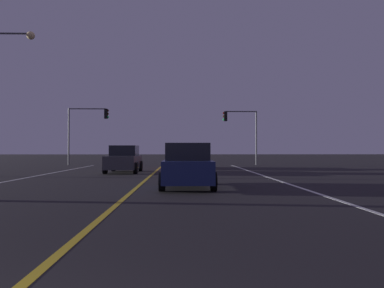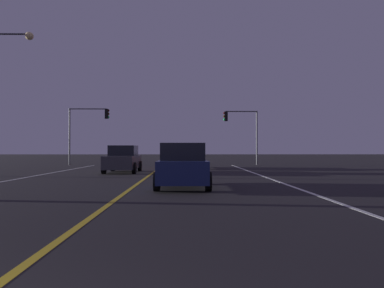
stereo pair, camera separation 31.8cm
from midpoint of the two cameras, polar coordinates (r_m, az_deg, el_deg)
The scene contains 9 objects.
lane_edge_right at distance 15.13m, azimuth 15.86°, elevation -6.34°, with size 0.16×38.30×0.01m, color silver.
lane_center_divider at distance 14.61m, azimuth -8.45°, elevation -6.56°, with size 0.16×38.30×0.01m, color gold.
car_lead_same_lane at distance 14.23m, azimuth -0.77°, elevation -3.42°, with size 2.02×4.30×1.70m.
car_oncoming at distance 23.75m, azimuth -10.20°, elevation -2.34°, with size 2.02×4.30×1.70m.
car_ahead_far at distance 28.04m, azimuth 0.22°, elevation -2.11°, with size 2.02×4.30×1.70m.
traffic_light_near_right at distance 34.53m, azimuth 7.70°, elevation 3.00°, with size 3.18×0.36×5.00m.
traffic_light_near_left at distance 35.24m, azimuth -15.31°, elevation 3.22°, with size 3.72×0.36×5.21m.
street_lamp_right_near at distance 13.75m, azimuth 26.88°, elevation 15.41°, with size 2.14×0.44×8.40m.
street_lamp_left_mid at distance 22.69m, azimuth -27.06°, elevation 8.30°, with size 2.41×0.44×7.87m.
Camera 2 is at (2.05, -1.26, 1.48)m, focal length 34.61 mm.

